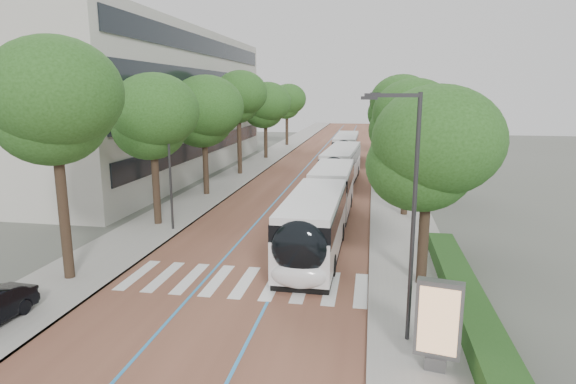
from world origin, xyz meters
TOP-DOWN VIEW (x-y plane):
  - ground at (0.00, 0.00)m, footprint 160.00×160.00m
  - road at (0.00, 40.00)m, footprint 11.00×140.00m
  - sidewalk_left at (-7.50, 40.00)m, footprint 4.00×140.00m
  - sidewalk_right at (7.50, 40.00)m, footprint 4.00×140.00m
  - kerb_left at (-5.60, 40.00)m, footprint 0.20×140.00m
  - kerb_right at (5.60, 40.00)m, footprint 0.20×140.00m
  - zebra_crossing at (0.20, 1.00)m, footprint 10.55×3.60m
  - lane_line_left at (-1.60, 40.00)m, footprint 0.12×126.00m
  - lane_line_right at (1.60, 40.00)m, footprint 0.12×126.00m
  - office_building at (-19.47, 28.00)m, footprint 18.11×40.00m
  - hedge at (9.10, 0.00)m, footprint 1.20×14.00m
  - streetlight_near at (6.62, -3.00)m, footprint 1.82×0.20m
  - streetlight_far at (6.62, 22.00)m, footprint 1.82×0.20m
  - lamp_post_left at (-6.10, 8.00)m, footprint 0.14×0.14m
  - trees_left at (-7.50, 25.46)m, footprint 5.75×60.34m
  - trees_right at (7.70, 24.71)m, footprint 5.98×47.60m
  - lead_bus at (2.80, 8.54)m, footprint 2.74×18.43m
  - bus_queued_0 at (2.78, 24.87)m, footprint 3.05×12.49m
  - bus_queued_1 at (2.46, 38.53)m, footprint 2.59×12.41m
  - ad_panel at (7.51, -4.63)m, footprint 1.36×0.62m

SIDE VIEW (x-z plane):
  - ground at x=0.00m, z-range 0.00..0.00m
  - road at x=0.00m, z-range 0.00..0.02m
  - lane_line_left at x=-1.60m, z-range 0.02..0.03m
  - lane_line_right at x=1.60m, z-range 0.02..0.03m
  - zebra_crossing at x=0.20m, z-range 0.02..0.03m
  - sidewalk_left at x=-7.50m, z-range 0.00..0.12m
  - sidewalk_right at x=7.50m, z-range 0.00..0.12m
  - kerb_left at x=-5.60m, z-range -0.01..0.13m
  - kerb_right at x=5.60m, z-range -0.01..0.13m
  - hedge at x=9.10m, z-range 0.12..0.92m
  - ad_panel at x=7.51m, z-range 0.19..2.92m
  - bus_queued_0 at x=2.78m, z-range 0.02..3.22m
  - bus_queued_1 at x=2.46m, z-range 0.02..3.22m
  - lead_bus at x=2.80m, z-range 0.03..3.23m
  - lamp_post_left at x=-6.10m, z-range 0.12..8.12m
  - streetlight_near at x=6.62m, z-range 0.82..8.82m
  - streetlight_far at x=6.62m, z-range 0.82..8.82m
  - trees_right at x=7.70m, z-range 1.63..10.76m
  - trees_left at x=-7.50m, z-range 1.80..11.56m
  - office_building at x=-19.47m, z-range 0.00..14.00m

